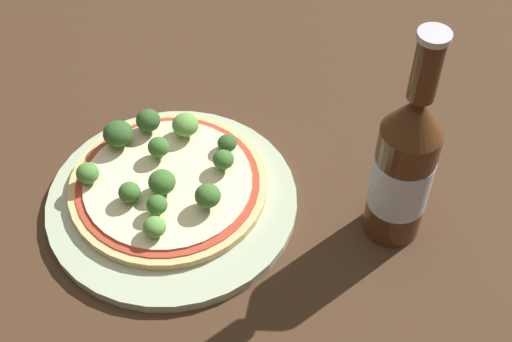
# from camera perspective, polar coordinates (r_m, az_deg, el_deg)

# --- Properties ---
(ground_plane) EXTENTS (3.00, 3.00, 0.00)m
(ground_plane) POSITION_cam_1_polar(r_m,az_deg,el_deg) (0.81, -5.01, -1.79)
(ground_plane) COLOR #3D2819
(plate) EXTENTS (0.28, 0.28, 0.01)m
(plate) POSITION_cam_1_polar(r_m,az_deg,el_deg) (0.80, -6.70, -2.40)
(plate) COLOR #A3B293
(plate) RESTS_ON ground_plane
(pizza) EXTENTS (0.22, 0.22, 0.01)m
(pizza) POSITION_cam_1_polar(r_m,az_deg,el_deg) (0.80, -7.03, -1.07)
(pizza) COLOR tan
(pizza) RESTS_ON plate
(broccoli_floret_0) EXTENTS (0.03, 0.03, 0.03)m
(broccoli_floret_0) POSITION_cam_1_polar(r_m,az_deg,el_deg) (0.75, -3.88, -1.99)
(broccoli_floret_0) COLOR #6B8E51
(broccoli_floret_0) RESTS_ON pizza
(broccoli_floret_1) EXTENTS (0.02, 0.02, 0.02)m
(broccoli_floret_1) POSITION_cam_1_polar(r_m,az_deg,el_deg) (0.77, -10.09, -1.69)
(broccoli_floret_1) COLOR #6B8E51
(broccoli_floret_1) RESTS_ON pizza
(broccoli_floret_2) EXTENTS (0.03, 0.03, 0.03)m
(broccoli_floret_2) POSITION_cam_1_polar(r_m,az_deg,el_deg) (0.83, -5.68, 3.69)
(broccoli_floret_2) COLOR #6B8E51
(broccoli_floret_2) RESTS_ON pizza
(broccoli_floret_3) EXTENTS (0.02, 0.02, 0.03)m
(broccoli_floret_3) POSITION_cam_1_polar(r_m,az_deg,el_deg) (0.79, -2.63, 0.90)
(broccoli_floret_3) COLOR #6B8E51
(broccoli_floret_3) RESTS_ON pizza
(broccoli_floret_4) EXTENTS (0.02, 0.02, 0.02)m
(broccoli_floret_4) POSITION_cam_1_polar(r_m,az_deg,el_deg) (0.75, -7.92, -2.71)
(broccoli_floret_4) COLOR #6B8E51
(broccoli_floret_4) RESTS_ON pizza
(broccoli_floret_5) EXTENTS (0.02, 0.02, 0.02)m
(broccoli_floret_5) POSITION_cam_1_polar(r_m,az_deg,el_deg) (0.81, -2.32, 2.24)
(broccoli_floret_5) COLOR #6B8E51
(broccoli_floret_5) RESTS_ON pizza
(broccoli_floret_6) EXTENTS (0.02, 0.02, 0.02)m
(broccoli_floret_6) POSITION_cam_1_polar(r_m,az_deg,el_deg) (0.74, -8.12, -4.45)
(broccoli_floret_6) COLOR #6B8E51
(broccoli_floret_6) RESTS_ON pizza
(broccoli_floret_7) EXTENTS (0.03, 0.03, 0.03)m
(broccoli_floret_7) POSITION_cam_1_polar(r_m,az_deg,el_deg) (0.84, -8.62, 4.02)
(broccoli_floret_7) COLOR #6B8E51
(broccoli_floret_7) RESTS_ON pizza
(broccoli_floret_8) EXTENTS (0.03, 0.03, 0.03)m
(broccoli_floret_8) POSITION_cam_1_polar(r_m,az_deg,el_deg) (0.77, -7.53, -0.88)
(broccoli_floret_8) COLOR #6B8E51
(broccoli_floret_8) RESTS_ON pizza
(broccoli_floret_9) EXTENTS (0.03, 0.03, 0.03)m
(broccoli_floret_9) POSITION_cam_1_polar(r_m,az_deg,el_deg) (0.83, -10.98, 2.95)
(broccoli_floret_9) COLOR #6B8E51
(broccoli_floret_9) RESTS_ON pizza
(broccoli_floret_10) EXTENTS (0.02, 0.02, 0.03)m
(broccoli_floret_10) POSITION_cam_1_polar(r_m,az_deg,el_deg) (0.81, -7.80, 1.90)
(broccoli_floret_10) COLOR #6B8E51
(broccoli_floret_10) RESTS_ON pizza
(broccoli_floret_11) EXTENTS (0.03, 0.03, 0.02)m
(broccoli_floret_11) POSITION_cam_1_polar(r_m,az_deg,el_deg) (0.80, -13.32, -0.17)
(broccoli_floret_11) COLOR #6B8E51
(broccoli_floret_11) RESTS_ON pizza
(beer_bottle) EXTENTS (0.06, 0.06, 0.26)m
(beer_bottle) POSITION_cam_1_polar(r_m,az_deg,el_deg) (0.72, 11.74, 0.33)
(beer_bottle) COLOR #472814
(beer_bottle) RESTS_ON ground_plane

